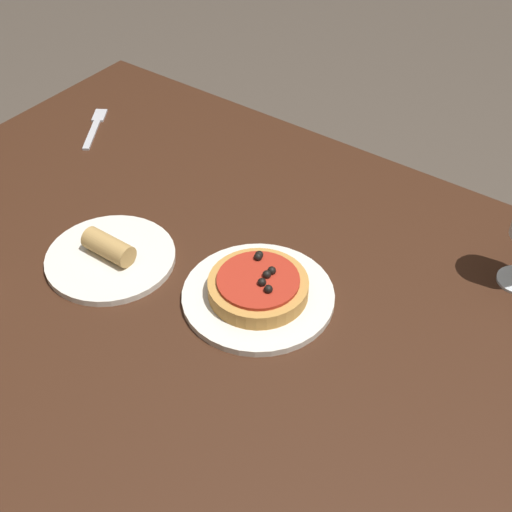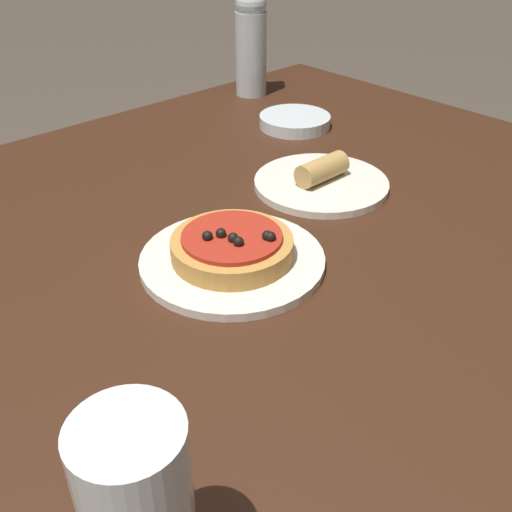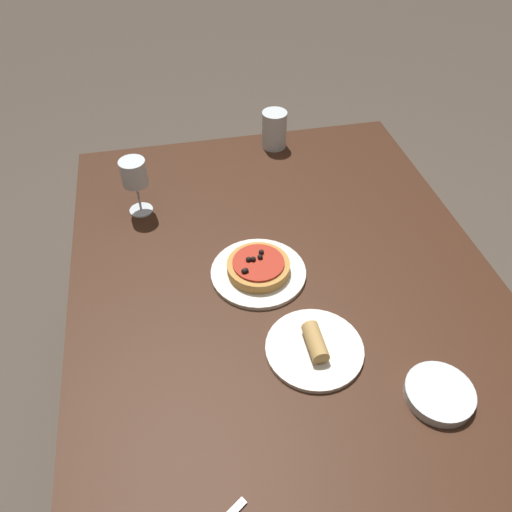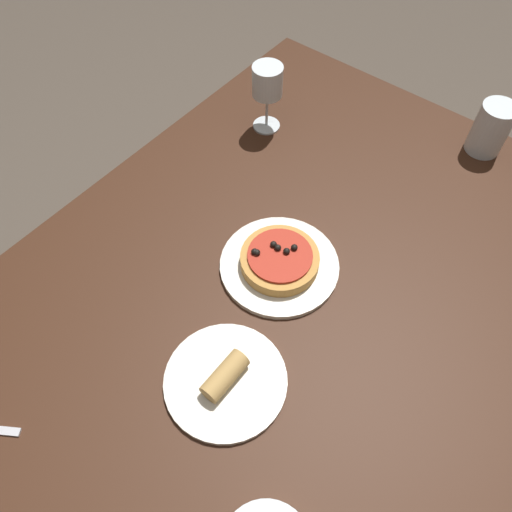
% 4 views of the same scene
% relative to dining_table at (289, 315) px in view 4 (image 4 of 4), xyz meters
% --- Properties ---
extents(ground_plane, '(14.00, 14.00, 0.00)m').
position_rel_dining_table_xyz_m(ground_plane, '(0.00, 0.00, -0.64)').
color(ground_plane, '#4C4238').
extents(dining_table, '(1.45, 1.09, 0.71)m').
position_rel_dining_table_xyz_m(dining_table, '(0.00, 0.00, 0.00)').
color(dining_table, '#381E11').
rests_on(dining_table, ground_plane).
extents(dinner_plate, '(0.25, 0.25, 0.01)m').
position_rel_dining_table_xyz_m(dinner_plate, '(0.05, 0.06, 0.08)').
color(dinner_plate, silver).
rests_on(dinner_plate, dining_table).
extents(pizza, '(0.16, 0.16, 0.04)m').
position_rel_dining_table_xyz_m(pizza, '(0.05, 0.06, 0.10)').
color(pizza, '#BC843D').
rests_on(pizza, dinner_plate).
extents(wine_glass, '(0.07, 0.07, 0.17)m').
position_rel_dining_table_xyz_m(wine_glass, '(0.37, 0.35, 0.20)').
color(wine_glass, silver).
rests_on(wine_glass, dining_table).
extents(water_cup, '(0.08, 0.08, 0.13)m').
position_rel_dining_table_xyz_m(water_cup, '(0.64, -0.12, 0.13)').
color(water_cup, silver).
rests_on(water_cup, dining_table).
extents(side_plate, '(0.22, 0.22, 0.05)m').
position_rel_dining_table_xyz_m(side_plate, '(-0.21, -0.01, 0.08)').
color(side_plate, silver).
rests_on(side_plate, dining_table).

